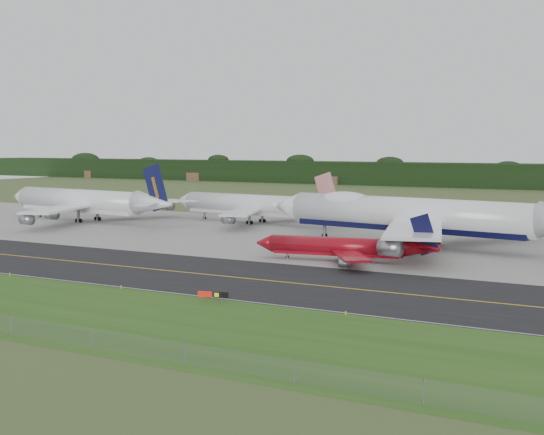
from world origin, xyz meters
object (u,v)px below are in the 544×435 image
at_px(jet_ba_747, 420,216).
at_px(jet_star_tail, 255,206).
at_px(taxiway_sign, 213,295).
at_px(jet_red_737, 346,247).
at_px(jet_navy_gold, 87,202).

distance_m(jet_ba_747, jet_star_tail, 59.50).
bearing_deg(taxiway_sign, jet_red_737, 87.72).
distance_m(jet_ba_747, jet_navy_gold, 97.69).
relative_size(jet_navy_gold, jet_star_tail, 1.17).
height_order(jet_navy_gold, jet_star_tail, jet_navy_gold).
bearing_deg(jet_navy_gold, jet_ba_747, -3.77).
bearing_deg(jet_red_737, jet_star_tail, 133.86).
distance_m(jet_ba_747, taxiway_sign, 68.32).
bearing_deg(jet_ba_747, jet_red_737, -102.73).
xyz_separation_m(jet_red_737, jet_navy_gold, (-91.73, 31.86, 2.88)).
xyz_separation_m(jet_red_737, taxiway_sign, (-1.68, -42.24, -1.57)).
relative_size(jet_star_tail, taxiway_sign, 13.31).
distance_m(jet_navy_gold, taxiway_sign, 116.70).
relative_size(jet_red_737, taxiway_sign, 8.33).
bearing_deg(jet_navy_gold, jet_star_tail, 22.96).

